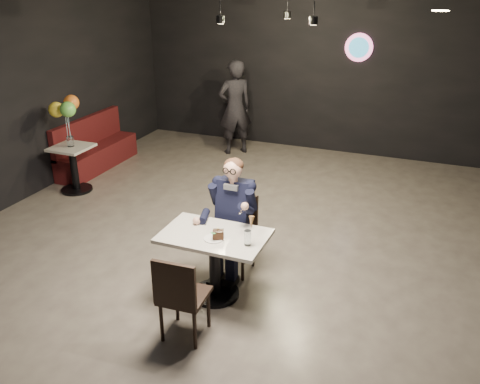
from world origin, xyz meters
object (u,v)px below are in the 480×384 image
at_px(side_table, 74,170).
at_px(passerby, 235,108).
at_px(sundae_glass, 248,238).
at_px(balloon_vase, 70,141).
at_px(main_table, 215,265).
at_px(booth_bench, 96,144).
at_px(chair_far, 234,235).
at_px(seated_man, 234,215).
at_px(chair_near, 184,294).

height_order(side_table, passerby, passerby).
xyz_separation_m(sundae_glass, balloon_vase, (-3.67, 1.89, 0.00)).
distance_m(main_table, passerby, 4.81).
bearing_deg(booth_bench, chair_far, -32.33).
xyz_separation_m(seated_man, passerby, (-1.61, 3.96, 0.17)).
distance_m(main_table, sundae_glass, 0.61).
bearing_deg(seated_man, chair_near, -90.00).
bearing_deg(balloon_vase, seated_man, -21.07).
height_order(seated_man, sundae_glass, seated_man).
distance_m(chair_near, side_table, 4.12).
relative_size(sundae_glass, booth_bench, 0.09).
bearing_deg(passerby, seated_man, 70.93).
relative_size(main_table, balloon_vase, 6.90).
bearing_deg(sundae_glass, chair_far, 122.62).
xyz_separation_m(chair_near, balloon_vase, (-3.27, 2.50, 0.37)).
relative_size(chair_far, seated_man, 0.64).
height_order(booth_bench, passerby, passerby).
bearing_deg(sundae_glass, side_table, 152.80).
relative_size(chair_far, passerby, 0.52).
relative_size(chair_near, balloon_vase, 5.77).
bearing_deg(seated_man, sundae_glass, -57.38).
xyz_separation_m(main_table, passerby, (-1.61, 4.51, 0.51)).
relative_size(side_table, balloon_vase, 4.43).
bearing_deg(passerby, sundae_glass, 72.48).
relative_size(booth_bench, balloon_vase, 11.44).
distance_m(main_table, chair_far, 0.56).
height_order(main_table, balloon_vase, balloon_vase).
bearing_deg(chair_near, passerby, 104.07).
height_order(chair_near, booth_bench, chair_near).
distance_m(chair_near, balloon_vase, 4.13).
relative_size(side_table, passerby, 0.40).
bearing_deg(balloon_vase, passerby, 58.38).
distance_m(chair_far, balloon_vase, 3.52).
relative_size(chair_far, side_table, 1.30).
height_order(sundae_glass, booth_bench, booth_bench).
xyz_separation_m(chair_near, side_table, (-3.27, 2.50, -0.11)).
xyz_separation_m(sundae_glass, passerby, (-2.01, 4.58, 0.06)).
xyz_separation_m(chair_near, passerby, (-1.61, 5.20, 0.43)).
relative_size(main_table, passerby, 0.62).
relative_size(chair_near, side_table, 1.30).
xyz_separation_m(chair_near, sundae_glass, (0.40, 0.61, 0.37)).
xyz_separation_m(sundae_glass, side_table, (-3.67, 1.89, -0.48)).
xyz_separation_m(main_table, seated_man, (0.00, 0.55, 0.34)).
bearing_deg(seated_man, balloon_vase, 158.93).
xyz_separation_m(chair_near, seated_man, (0.00, 1.24, 0.26)).
distance_m(chair_near, booth_bench, 5.00).
height_order(seated_man, booth_bench, seated_man).
distance_m(main_table, side_table, 3.74).
bearing_deg(balloon_vase, chair_far, -21.07).
xyz_separation_m(booth_bench, passerby, (1.96, 1.70, 0.43)).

